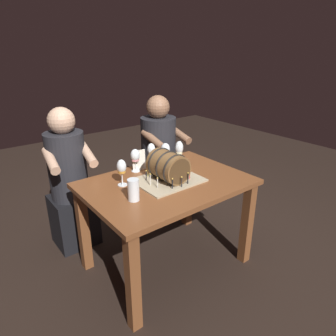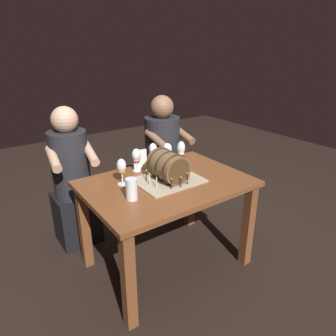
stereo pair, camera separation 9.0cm
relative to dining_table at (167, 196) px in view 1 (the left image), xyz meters
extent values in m
plane|color=black|center=(0.00, 0.00, -0.60)|extent=(8.00, 8.00, 0.00)
cube|color=brown|center=(0.00, 0.00, 0.10)|extent=(1.16, 0.82, 0.03)
cube|color=brown|center=(-0.52, -0.35, -0.26)|extent=(0.07, 0.07, 0.69)
cube|color=brown|center=(0.52, -0.35, -0.26)|extent=(0.07, 0.07, 0.69)
cube|color=brown|center=(-0.52, 0.35, -0.26)|extent=(0.07, 0.07, 0.69)
cube|color=brown|center=(0.52, 0.35, -0.26)|extent=(0.07, 0.07, 0.69)
cube|color=tan|center=(0.01, 0.00, 0.13)|extent=(0.46, 0.36, 0.01)
cylinder|color=brown|center=(0.01, 0.00, 0.24)|extent=(0.21, 0.26, 0.21)
cylinder|color=#46301B|center=(0.01, -0.13, 0.24)|extent=(0.18, 0.00, 0.18)
cylinder|color=#46301B|center=(0.01, 0.13, 0.24)|extent=(0.18, 0.00, 0.18)
torus|color=black|center=(0.01, -0.09, 0.24)|extent=(0.22, 0.01, 0.22)
torus|color=black|center=(0.01, 0.00, 0.24)|extent=(0.22, 0.01, 0.22)
torus|color=black|center=(0.01, 0.09, 0.24)|extent=(0.22, 0.01, 0.22)
cylinder|color=black|center=(0.17, 0.00, 0.16)|extent=(0.01, 0.01, 0.06)
sphere|color=#F9C64C|center=(0.17, 0.00, 0.20)|extent=(0.01, 0.01, 0.01)
cylinder|color=#D64C47|center=(0.14, 0.09, 0.17)|extent=(0.01, 0.01, 0.07)
sphere|color=#F9C64C|center=(0.14, 0.09, 0.20)|extent=(0.01, 0.01, 0.01)
cylinder|color=#D64C47|center=(0.09, 0.14, 0.17)|extent=(0.01, 0.01, 0.07)
sphere|color=#F9C64C|center=(0.09, 0.14, 0.21)|extent=(0.01, 0.01, 0.01)
cylinder|color=black|center=(0.00, 0.16, 0.17)|extent=(0.01, 0.01, 0.07)
sphere|color=#F9C64C|center=(0.00, 0.16, 0.21)|extent=(0.01, 0.01, 0.01)
cylinder|color=#EAD666|center=(-0.07, 0.13, 0.17)|extent=(0.01, 0.01, 0.07)
sphere|color=#F9C64C|center=(-0.07, 0.13, 0.21)|extent=(0.01, 0.01, 0.01)
cylinder|color=black|center=(-0.11, 0.09, 0.16)|extent=(0.01, 0.01, 0.06)
sphere|color=#F9C64C|center=(-0.11, 0.09, 0.20)|extent=(0.01, 0.01, 0.01)
cylinder|color=silver|center=(-0.14, 0.00, 0.17)|extent=(0.01, 0.01, 0.08)
sphere|color=#F9C64C|center=(-0.14, 0.00, 0.22)|extent=(0.01, 0.01, 0.01)
cylinder|color=silver|center=(-0.13, -0.06, 0.17)|extent=(0.01, 0.01, 0.07)
sphere|color=#F9C64C|center=(-0.13, -0.06, 0.20)|extent=(0.01, 0.01, 0.01)
cylinder|color=black|center=(-0.06, -0.14, 0.17)|extent=(0.01, 0.01, 0.07)
sphere|color=#F9C64C|center=(-0.06, -0.14, 0.21)|extent=(0.01, 0.01, 0.01)
cylinder|color=black|center=(0.01, -0.15, 0.17)|extent=(0.01, 0.01, 0.07)
sphere|color=#F9C64C|center=(0.01, -0.15, 0.21)|extent=(0.01, 0.01, 0.01)
cylinder|color=black|center=(0.08, -0.14, 0.17)|extent=(0.01, 0.01, 0.07)
sphere|color=#F9C64C|center=(0.08, -0.14, 0.21)|extent=(0.01, 0.01, 0.01)
cylinder|color=#D64C47|center=(0.14, -0.09, 0.17)|extent=(0.01, 0.01, 0.07)
sphere|color=#F9C64C|center=(0.14, -0.09, 0.20)|extent=(0.01, 0.01, 0.01)
cylinder|color=white|center=(-0.28, 0.14, 0.12)|extent=(0.07, 0.07, 0.00)
cylinder|color=white|center=(-0.28, 0.14, 0.17)|extent=(0.01, 0.01, 0.09)
ellipsoid|color=white|center=(-0.28, 0.14, 0.26)|extent=(0.07, 0.07, 0.10)
cylinder|color=#C6842D|center=(-0.28, 0.14, 0.23)|extent=(0.05, 0.05, 0.03)
cylinder|color=white|center=(0.21, 0.28, 0.12)|extent=(0.07, 0.07, 0.00)
cylinder|color=white|center=(0.21, 0.28, 0.17)|extent=(0.01, 0.01, 0.08)
ellipsoid|color=white|center=(0.21, 0.28, 0.25)|extent=(0.07, 0.07, 0.09)
cylinder|color=maroon|center=(0.21, 0.28, 0.22)|extent=(0.06, 0.06, 0.03)
cylinder|color=white|center=(0.29, 0.21, 0.12)|extent=(0.07, 0.07, 0.00)
cylinder|color=white|center=(0.29, 0.21, 0.17)|extent=(0.01, 0.01, 0.08)
ellipsoid|color=white|center=(0.29, 0.21, 0.26)|extent=(0.07, 0.07, 0.11)
cylinder|color=beige|center=(0.29, 0.21, 0.23)|extent=(0.05, 0.05, 0.03)
cylinder|color=white|center=(-0.07, 0.30, 0.12)|extent=(0.07, 0.07, 0.00)
cylinder|color=white|center=(-0.07, 0.30, 0.16)|extent=(0.01, 0.01, 0.08)
ellipsoid|color=white|center=(-0.07, 0.30, 0.25)|extent=(0.07, 0.07, 0.10)
cylinder|color=pink|center=(-0.07, 0.30, 0.23)|extent=(0.06, 0.06, 0.04)
cylinder|color=white|center=(0.09, 0.32, 0.12)|extent=(0.06, 0.06, 0.00)
cylinder|color=white|center=(0.09, 0.32, 0.17)|extent=(0.01, 0.01, 0.09)
ellipsoid|color=white|center=(0.09, 0.32, 0.26)|extent=(0.06, 0.06, 0.10)
cylinder|color=white|center=(-0.33, -0.10, 0.19)|extent=(0.07, 0.07, 0.14)
cylinder|color=#C6842D|center=(-0.33, -0.10, 0.17)|extent=(0.07, 0.07, 0.09)
cylinder|color=white|center=(-0.33, -0.10, 0.22)|extent=(0.07, 0.07, 0.01)
cube|color=silver|center=(-0.03, 0.31, 0.20)|extent=(0.11, 0.03, 0.16)
cube|color=black|center=(-0.46, 0.72, -0.37)|extent=(0.34, 0.32, 0.45)
cylinder|color=#232328|center=(-0.46, 0.72, 0.13)|extent=(0.34, 0.34, 0.55)
sphere|color=tan|center=(-0.46, 0.72, 0.50)|extent=(0.21, 0.21, 0.21)
cylinder|color=tan|center=(-0.34, 0.57, 0.24)|extent=(0.11, 0.31, 0.14)
cylinder|color=tan|center=(-0.61, 0.60, 0.24)|extent=(0.11, 0.31, 0.14)
cube|color=black|center=(0.46, 0.72, -0.37)|extent=(0.34, 0.32, 0.45)
cylinder|color=#232328|center=(0.46, 0.72, 0.12)|extent=(0.35, 0.35, 0.55)
sphere|color=brown|center=(0.46, 0.72, 0.50)|extent=(0.22, 0.22, 0.22)
cylinder|color=brown|center=(0.60, 0.58, 0.24)|extent=(0.08, 0.31, 0.14)
cylinder|color=brown|center=(0.30, 0.59, 0.24)|extent=(0.08, 0.31, 0.14)
camera|label=1|loc=(-1.21, -1.57, 1.03)|focal=32.42mm
camera|label=2|loc=(-1.14, -1.62, 1.03)|focal=32.42mm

